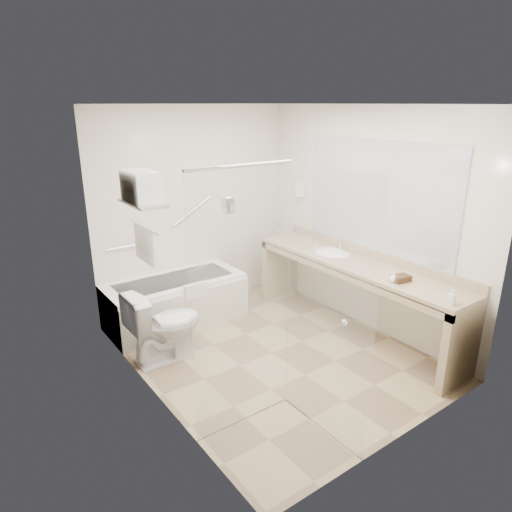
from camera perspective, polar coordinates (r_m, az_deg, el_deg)
floor at (r=4.94m, az=2.09°, el=-11.99°), size 3.20×3.20×0.00m
ceiling at (r=4.25m, az=2.51°, el=18.44°), size 2.60×3.20×0.10m
wall_back at (r=5.73m, az=-7.69°, el=5.74°), size 2.60×0.10×2.50m
wall_front at (r=3.40m, az=19.23°, el=-4.31°), size 2.60×0.10×2.50m
wall_left at (r=3.81m, az=-13.32°, el=-1.28°), size 0.10×3.20×2.50m
wall_right at (r=5.31m, az=13.42°, el=4.36°), size 0.10×3.20×2.50m
bathtub at (r=5.52m, az=-10.02°, el=-5.58°), size 1.60×0.73×0.59m
grab_bar_short at (r=5.40m, az=-16.21°, el=1.07°), size 0.40×0.03×0.03m
grab_bar_long at (r=5.67m, az=-7.94°, el=5.60°), size 0.53×0.03×0.33m
shower_enclosure at (r=3.45m, az=3.49°, el=-6.22°), size 0.96×0.91×2.11m
towel_shelf at (r=4.03m, az=-14.12°, el=7.22°), size 0.24×0.55×0.81m
vanity_counter at (r=5.20m, az=12.16°, el=-2.92°), size 0.55×2.70×0.95m
sink at (r=5.41m, az=9.39°, el=0.16°), size 0.40×0.52×0.14m
faucet at (r=5.48m, az=10.53°, el=1.53°), size 0.03×0.03×0.14m
mirror at (r=5.14m, az=14.86°, el=7.23°), size 0.02×2.00×1.20m
hairdryer_unit at (r=5.95m, az=5.57°, el=8.26°), size 0.08×0.10×0.18m
toilet at (r=4.76m, az=-11.35°, el=-8.49°), size 0.77×0.43×0.75m
amenity_basket at (r=4.68m, az=17.63°, el=-2.69°), size 0.20×0.15×0.06m
soap_bottle_a at (r=4.32m, az=23.19°, el=-5.13°), size 0.07×0.14×0.06m
soap_bottle_b at (r=4.64m, az=16.80°, el=-2.69°), size 0.11×0.13×0.08m
water_bottle_left at (r=5.92m, az=2.96°, el=3.17°), size 0.06×0.06×0.19m
water_bottle_mid at (r=5.51m, az=6.63°, el=1.93°), size 0.06×0.06×0.20m
water_bottle_right at (r=5.66m, az=4.98°, el=2.38°), size 0.06×0.06×0.19m
drinking_glass_near at (r=5.41m, az=8.29°, el=0.99°), size 0.07×0.07×0.08m
drinking_glass_far at (r=5.37m, az=7.40°, el=0.92°), size 0.09×0.09×0.09m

